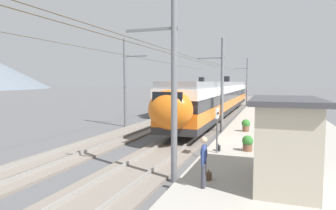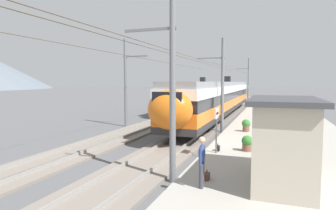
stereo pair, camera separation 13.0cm
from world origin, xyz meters
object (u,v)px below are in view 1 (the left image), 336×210
handbag_beside_passenger (208,176)px  catenary_mast_east (246,81)px  catenary_mast_west (171,75)px  passenger_walking (204,159)px  potted_plant_platform_edge (246,125)px  potted_plant_by_shelter (248,143)px  catenary_mast_far_side (126,81)px  train_near_platform (219,97)px  handbag_near_sign (218,148)px  catenary_mast_mid (220,83)px  platform_shelter (285,140)px  platform_sign (217,120)px  train_far_track (195,94)px

handbag_beside_passenger → catenary_mast_east: bearing=2.3°
catenary_mast_west → passenger_walking: size_ratio=23.95×
potted_plant_platform_edge → potted_plant_by_shelter: 5.90m
catenary_mast_east → catenary_mast_far_side: 26.54m
catenary_mast_east → handbag_beside_passenger: size_ratio=108.94×
train_near_platform → handbag_near_sign: size_ratio=89.89×
catenary_mast_east → handbag_near_sign: catenary_mast_east is taller
catenary_mast_west → passenger_walking: 3.38m
catenary_mast_west → handbag_near_sign: catenary_mast_west is taller
train_near_platform → catenary_mast_far_side: 11.55m
catenary_mast_west → handbag_near_sign: (4.07, -1.13, -3.59)m
catenary_mast_west → handbag_beside_passenger: 3.92m
handbag_near_sign → potted_plant_by_shelter: (0.44, -1.39, 0.29)m
catenary_mast_mid → platform_shelter: 12.18m
passenger_walking → potted_plant_by_shelter: passenger_walking is taller
handbag_near_sign → platform_shelter: size_ratio=0.09×
potted_plant_by_shelter → catenary_mast_mid: bearing=19.7°
catenary_mast_west → handbag_near_sign: 5.54m
train_near_platform → potted_plant_by_shelter: train_near_platform is taller
handbag_beside_passenger → platform_shelter: platform_shelter is taller
catenary_mast_west → catenary_mast_mid: bearing=0.1°
potted_plant_platform_edge → platform_shelter: size_ratio=0.20×
catenary_mast_west → passenger_walking: bearing=-127.4°
catenary_mast_west → passenger_walking: (-1.17, -1.53, -2.78)m
platform_sign → potted_plant_by_shelter: bearing=-57.8°
handbag_near_sign → platform_sign: bearing=179.9°
catenary_mast_west → passenger_walking: catenary_mast_west is taller
train_far_track → catenary_mast_far_side: (-16.78, 1.79, 1.71)m
passenger_walking → catenary_mast_east: bearing=2.3°
catenary_mast_far_side → catenary_mast_east: bearing=-17.6°
catenary_mast_far_side → platform_shelter: (-11.53, -12.03, -2.08)m
catenary_mast_east → passenger_walking: size_ratio=23.95×
train_far_track → catenary_mast_east: bearing=-36.1°
catenary_mast_far_side → catenary_mast_mid: bearing=-91.3°
catenary_mast_mid → potted_plant_by_shelter: size_ratio=51.41×
catenary_mast_west → handbag_beside_passenger: (-0.36, -1.53, -3.60)m
catenary_mast_mid → handbag_near_sign: bearing=-171.3°
catenary_mast_mid → potted_plant_by_shelter: 8.06m
catenary_mast_mid → train_far_track: bearing=20.1°
platform_sign → platform_shelter: platform_shelter is taller
train_near_platform → train_far_track: 8.56m
train_far_track → potted_plant_platform_edge: (-18.16, -8.22, -1.37)m
catenary_mast_east → handbag_beside_passenger: 37.61m
catenary_mast_far_side → passenger_walking: bearing=-143.6°
catenary_mast_east → platform_shelter: 37.11m
passenger_walking → potted_plant_by_shelter: bearing=-9.9°
potted_plant_by_shelter → train_far_track: bearing=20.0°
handbag_beside_passenger → potted_plant_platform_edge: 10.75m
train_near_platform → passenger_walking: size_ratio=20.35×
catenary_mast_far_side → train_near_platform: bearing=-33.6°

